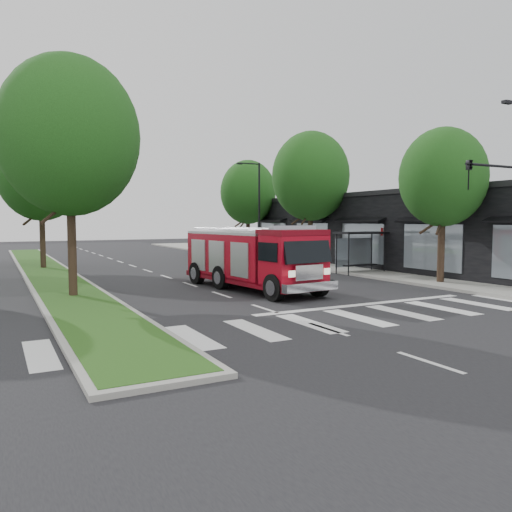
{
  "coord_description": "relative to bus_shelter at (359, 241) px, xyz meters",
  "views": [
    {
      "loc": [
        -8.95,
        -16.23,
        3.33
      ],
      "look_at": [
        0.99,
        2.57,
        1.8
      ],
      "focal_mm": 35.0,
      "sensor_mm": 36.0,
      "label": 1
    }
  ],
  "objects": [
    {
      "name": "storefront_row",
      "position": [
        5.8,
        1.85,
        0.46
      ],
      "size": [
        8.0,
        30.0,
        5.0
      ],
      "primitive_type": "cube",
      "color": "black",
      "rests_on": "ground"
    },
    {
      "name": "streetlight_right_far",
      "position": [
        -0.85,
        11.85,
        2.44
      ],
      "size": [
        2.11,
        0.2,
        8.0
      ],
      "color": "black",
      "rests_on": "ground"
    },
    {
      "name": "bus_shelter",
      "position": [
        0.0,
        0.0,
        0.0
      ],
      "size": [
        3.2,
        1.6,
        2.61
      ],
      "color": "black",
      "rests_on": "ground"
    },
    {
      "name": "ground",
      "position": [
        -11.2,
        -8.15,
        -2.04
      ],
      "size": [
        140.0,
        140.0,
        0.0
      ],
      "primitive_type": "plane",
      "color": "black",
      "rests_on": "ground"
    },
    {
      "name": "fire_engine",
      "position": [
        -9.2,
        -3.24,
        -0.55
      ],
      "size": [
        3.63,
        9.19,
        3.1
      ],
      "rotation": [
        0.0,
        0.0,
        0.11
      ],
      "color": "#62050F",
      "rests_on": "ground"
    },
    {
      "name": "tree_median_near",
      "position": [
        -17.2,
        -2.15,
        4.77
      ],
      "size": [
        5.8,
        5.8,
        10.16
      ],
      "color": "black",
      "rests_on": "ground"
    },
    {
      "name": "tree_right_near",
      "position": [
        0.3,
        -6.15,
        3.47
      ],
      "size": [
        4.4,
        4.4,
        8.05
      ],
      "color": "black",
      "rests_on": "ground"
    },
    {
      "name": "tree_right_mid",
      "position": [
        0.3,
        5.85,
        4.45
      ],
      "size": [
        5.6,
        5.6,
        9.72
      ],
      "color": "black",
      "rests_on": "ground"
    },
    {
      "name": "median",
      "position": [
        -17.2,
        9.85,
        -1.96
      ],
      "size": [
        3.0,
        50.0,
        0.15
      ],
      "color": "gray",
      "rests_on": "ground"
    },
    {
      "name": "tree_right_far",
      "position": [
        0.3,
        15.85,
        3.8
      ],
      "size": [
        5.0,
        5.0,
        8.73
      ],
      "color": "black",
      "rests_on": "ground"
    },
    {
      "name": "tree_median_far",
      "position": [
        -17.2,
        11.85,
        4.45
      ],
      "size": [
        5.6,
        5.6,
        9.72
      ],
      "color": "black",
      "rests_on": "ground"
    },
    {
      "name": "sidewalk_right",
      "position": [
        1.3,
        1.85,
        -1.96
      ],
      "size": [
        5.0,
        80.0,
        0.15
      ],
      "primitive_type": "cube",
      "color": "gray",
      "rests_on": "ground"
    }
  ]
}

